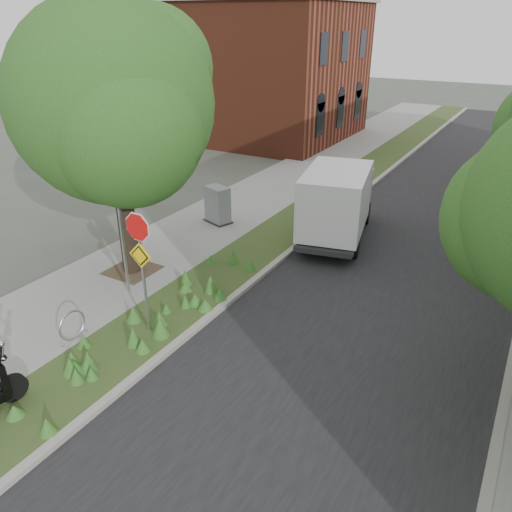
{
  "coord_description": "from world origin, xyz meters",
  "views": [
    {
      "loc": [
        6.09,
        -6.99,
        7.11
      ],
      "look_at": [
        -0.01,
        3.45,
        1.3
      ],
      "focal_mm": 35.0,
      "sensor_mm": 36.0,
      "label": 1
    }
  ],
  "objects": [
    {
      "name": "ground",
      "position": [
        0.0,
        0.0,
        0.0
      ],
      "size": [
        120.0,
        120.0,
        0.0
      ],
      "primitive_type": "plane",
      "color": "#4C5147",
      "rests_on": "ground"
    },
    {
      "name": "road",
      "position": [
        3.0,
        10.0,
        0.01
      ],
      "size": [
        7.0,
        60.0,
        0.01
      ],
      "primitive_type": "cube",
      "color": "black",
      "rests_on": "ground"
    },
    {
      "name": "sidewalk_near",
      "position": [
        -4.25,
        10.0,
        0.06
      ],
      "size": [
        3.5,
        60.0,
        0.12
      ],
      "primitive_type": "cube",
      "color": "gray",
      "rests_on": "ground"
    },
    {
      "name": "bare_post",
      "position": [
        -3.2,
        1.8,
        2.12
      ],
      "size": [
        0.08,
        0.08,
        4.0
      ],
      "color": "#A5A8AD",
      "rests_on": "ground"
    },
    {
      "name": "kerb_near",
      "position": [
        -0.5,
        10.0,
        0.07
      ],
      "size": [
        0.2,
        60.0,
        0.13
      ],
      "primitive_type": "cube",
      "color": "#9E9991",
      "rests_on": "ground"
    },
    {
      "name": "verge",
      "position": [
        -1.5,
        10.0,
        0.06
      ],
      "size": [
        2.0,
        60.0,
        0.12
      ],
      "primitive_type": "cube",
      "color": "#364B20",
      "rests_on": "ground"
    },
    {
      "name": "sign_assembly",
      "position": [
        -1.4,
        0.58,
        2.33
      ],
      "size": [
        0.94,
        0.08,
        3.22
      ],
      "color": "#A5A8AD",
      "rests_on": "ground"
    },
    {
      "name": "street_tree_main",
      "position": [
        -4.08,
        2.86,
        4.8
      ],
      "size": [
        6.21,
        5.54,
        7.66
      ],
      "color": "black",
      "rests_on": "ground"
    },
    {
      "name": "brick_building",
      "position": [
        -9.5,
        22.0,
        4.21
      ],
      "size": [
        9.4,
        10.4,
        8.3
      ],
      "color": "maroon",
      "rests_on": "ground"
    },
    {
      "name": "bike_hoop",
      "position": [
        -2.7,
        -0.6,
        0.5
      ],
      "size": [
        0.06,
        0.78,
        0.77
      ],
      "color": "#A5A8AD",
      "rests_on": "ground"
    },
    {
      "name": "box_truck",
      "position": [
        0.31,
        8.48,
        1.44
      ],
      "size": [
        2.89,
        5.16,
        2.21
      ],
      "color": "#262628",
      "rests_on": "ground"
    },
    {
      "name": "utility_cabinet",
      "position": [
        -3.99,
        7.44,
        0.77
      ],
      "size": [
        1.19,
        0.97,
        1.36
      ],
      "color": "#262628",
      "rests_on": "ground"
    }
  ]
}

